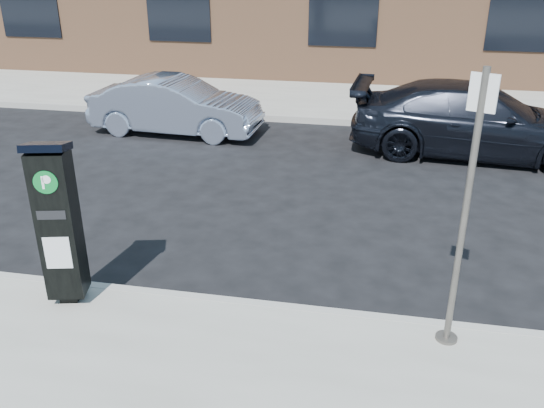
% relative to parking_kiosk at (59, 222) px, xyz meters
% --- Properties ---
extents(ground, '(120.00, 120.00, 0.00)m').
position_rel_parking_kiosk_xyz_m(ground, '(2.11, 0.35, -1.15)').
color(ground, black).
rests_on(ground, ground).
extents(sidewalk_far, '(60.00, 12.00, 0.15)m').
position_rel_parking_kiosk_xyz_m(sidewalk_far, '(2.11, 14.35, -1.07)').
color(sidewalk_far, gray).
rests_on(sidewalk_far, ground).
extents(curb_near, '(60.00, 0.12, 0.16)m').
position_rel_parking_kiosk_xyz_m(curb_near, '(2.11, 0.33, -1.07)').
color(curb_near, '#9E9B93').
rests_on(curb_near, ground).
extents(curb_far, '(60.00, 0.12, 0.16)m').
position_rel_parking_kiosk_xyz_m(curb_far, '(2.11, 8.37, -1.07)').
color(curb_far, '#9E9B93').
rests_on(curb_far, ground).
extents(parking_kiosk, '(0.53, 0.49, 1.95)m').
position_rel_parking_kiosk_xyz_m(parking_kiosk, '(0.00, 0.00, 0.00)').
color(parking_kiosk, black).
rests_on(parking_kiosk, sidewalk_near).
extents(sign_pole, '(0.24, 0.23, 2.84)m').
position_rel_parking_kiosk_xyz_m(sign_pole, '(4.26, 0.05, 0.41)').
color(sign_pole, '#4F4C46').
rests_on(sign_pole, sidewalk_near).
extents(car_silver, '(3.92, 1.57, 1.27)m').
position_rel_parking_kiosk_xyz_m(car_silver, '(-1.18, 7.00, -0.52)').
color(car_silver, '#8E9AB4').
rests_on(car_silver, ground).
extents(car_dark, '(5.10, 2.35, 1.44)m').
position_rel_parking_kiosk_xyz_m(car_dark, '(5.29, 6.75, -0.43)').
color(car_dark, black).
rests_on(car_dark, ground).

